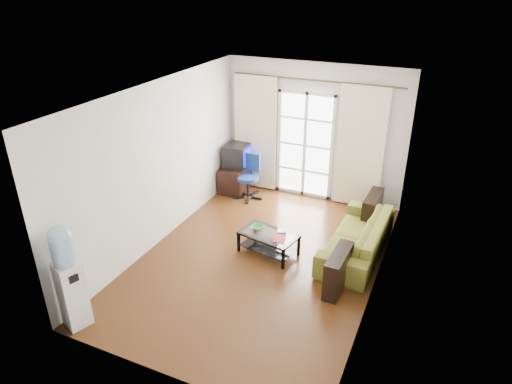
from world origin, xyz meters
TOP-DOWN VIEW (x-y plane):
  - floor at (0.00, 0.00)m, footprint 5.20×5.20m
  - ceiling at (0.00, 0.00)m, footprint 5.20×5.20m
  - wall_back at (0.00, 2.60)m, footprint 3.60×0.02m
  - wall_front at (0.00, -2.60)m, footprint 3.60×0.02m
  - wall_left at (-1.80, 0.00)m, footprint 0.02×5.20m
  - wall_right at (1.80, 0.00)m, footprint 0.02×5.20m
  - french_door at (-0.15, 2.54)m, footprint 1.16×0.06m
  - curtain_rod at (0.00, 2.50)m, footprint 3.30×0.04m
  - curtain_left at (-1.20, 2.48)m, footprint 0.90×0.07m
  - curtain_right at (0.95, 2.48)m, footprint 0.90×0.07m
  - radiator at (0.80, 2.50)m, footprint 0.64×0.12m
  - sofa at (1.36, 0.82)m, footprint 2.11×0.95m
  - coffee_table at (0.05, 0.21)m, footprint 1.01×0.70m
  - bowl at (-0.17, 0.27)m, footprint 0.22×0.22m
  - book at (0.19, 0.09)m, footprint 0.29×0.33m
  - remote at (0.24, 0.27)m, footprint 0.17×0.12m
  - tv_stand at (-1.53, 2.15)m, footprint 0.52×0.76m
  - crt_tv at (-1.53, 2.21)m, footprint 0.55×0.54m
  - task_chair at (-1.12, 1.95)m, footprint 0.63×0.63m
  - water_cooler at (-1.60, -2.35)m, footprint 0.38×0.38m

SIDE VIEW (x-z plane):
  - floor at x=0.00m, z-range 0.00..0.00m
  - coffee_table at x=0.05m, z-range 0.05..0.43m
  - task_chair at x=-1.12m, z-range -0.18..0.71m
  - tv_stand at x=-1.53m, z-range 0.00..0.54m
  - sofa at x=1.36m, z-range 0.00..0.60m
  - radiator at x=0.80m, z-range 0.01..0.65m
  - remote at x=0.24m, z-range 0.38..0.40m
  - book at x=0.19m, z-range 0.38..0.40m
  - bowl at x=-0.17m, z-range 0.38..0.43m
  - water_cooler at x=-1.60m, z-range 0.03..1.50m
  - crt_tv at x=-1.53m, z-range 0.54..1.00m
  - french_door at x=-0.15m, z-range 0.00..2.15m
  - curtain_left at x=-1.20m, z-range 0.02..2.38m
  - curtain_right at x=0.95m, z-range 0.02..2.38m
  - wall_back at x=0.00m, z-range 0.00..2.70m
  - wall_front at x=0.00m, z-range 0.00..2.70m
  - wall_left at x=-1.80m, z-range 0.00..2.70m
  - wall_right at x=1.80m, z-range 0.00..2.70m
  - curtain_rod at x=0.00m, z-range 2.36..2.40m
  - ceiling at x=0.00m, z-range 2.70..2.70m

